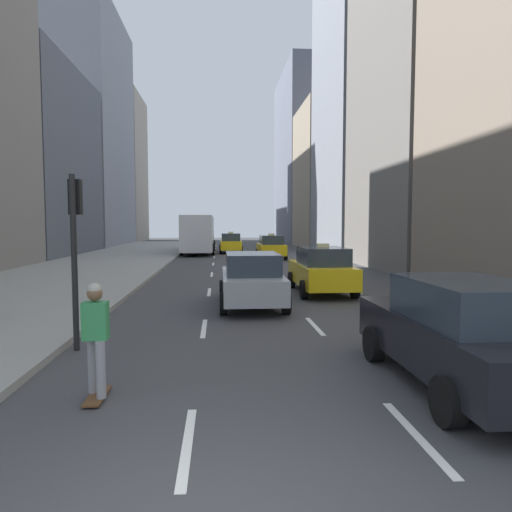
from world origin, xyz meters
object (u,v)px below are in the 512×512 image
at_px(taxi_second, 231,243).
at_px(skateboarder, 96,335).
at_px(taxi_lead, 321,270).
at_px(city_bus, 199,233).
at_px(taxi_third, 271,247).
at_px(sedan_silver_behind, 461,333).
at_px(sedan_black_near, 252,279).
at_px(traffic_light_pole, 75,233).

xyz_separation_m(taxi_second, skateboarder, (-2.83, -33.53, 0.08)).
height_order(taxi_lead, city_bus, city_bus).
xyz_separation_m(taxi_third, sedan_silver_behind, (0.00, -26.50, 0.00)).
relative_size(taxi_second, sedan_silver_behind, 0.97).
relative_size(taxi_third, skateboarder, 2.52).
xyz_separation_m(taxi_lead, city_bus, (-5.61, 23.94, 0.91)).
distance_m(taxi_lead, city_bus, 24.60).
height_order(sedan_black_near, traffic_light_pole, traffic_light_pole).
bearing_deg(taxi_second, sedan_black_near, -90.00).
xyz_separation_m(taxi_third, skateboarder, (-5.63, -26.54, 0.08)).
relative_size(taxi_lead, sedan_black_near, 0.99).
bearing_deg(sedan_black_near, taxi_lead, 42.35).
xyz_separation_m(taxi_lead, skateboarder, (-5.63, -9.94, 0.08)).
xyz_separation_m(taxi_second, sedan_black_near, (-0.00, -26.15, -0.02)).
xyz_separation_m(taxi_lead, traffic_light_pole, (-6.75, -7.13, 1.53)).
bearing_deg(sedan_black_near, skateboarder, -110.98).
bearing_deg(taxi_lead, taxi_third, 90.00).
relative_size(taxi_third, sedan_silver_behind, 0.97).
bearing_deg(taxi_second, taxi_lead, -83.23).
xyz_separation_m(taxi_lead, sedan_silver_behind, (0.00, -9.90, 0.00)).
distance_m(taxi_lead, taxi_third, 16.61).
bearing_deg(sedan_silver_behind, taxi_third, 90.00).
relative_size(sedan_black_near, skateboarder, 2.54).
height_order(taxi_third, city_bus, city_bus).
bearing_deg(traffic_light_pole, city_bus, 87.90).
bearing_deg(sedan_black_near, sedan_silver_behind, -69.13).
height_order(sedan_silver_behind, skateboarder, skateboarder).
bearing_deg(sedan_silver_behind, traffic_light_pole, 157.71).
bearing_deg(taxi_lead, sedan_silver_behind, -90.00).
bearing_deg(taxi_lead, traffic_light_pole, -133.43).
height_order(taxi_third, traffic_light_pole, traffic_light_pole).
relative_size(taxi_third, city_bus, 0.38).
xyz_separation_m(sedan_silver_behind, traffic_light_pole, (-6.75, 2.77, 1.52)).
xyz_separation_m(sedan_silver_behind, skateboarder, (-5.63, -0.04, 0.08)).
height_order(sedan_silver_behind, city_bus, city_bus).
bearing_deg(sedan_black_near, taxi_second, 90.00).
bearing_deg(taxi_lead, skateboarder, -119.54).
height_order(city_bus, skateboarder, city_bus).
distance_m(taxi_second, sedan_black_near, 26.15).
distance_m(taxi_second, sedan_silver_behind, 33.61).
bearing_deg(sedan_silver_behind, skateboarder, -179.60).
relative_size(taxi_lead, traffic_light_pole, 1.22).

